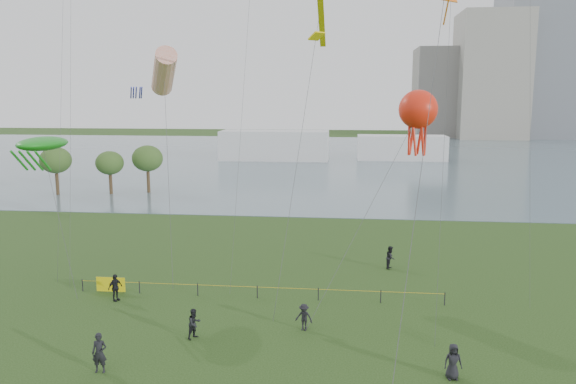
# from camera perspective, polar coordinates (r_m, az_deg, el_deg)

# --- Properties ---
(lake) EXTENTS (400.00, 120.00, 0.08)m
(lake) POSITION_cam_1_polar(r_m,az_deg,el_deg) (120.21, 4.65, 3.49)
(lake) COLOR slate
(lake) RESTS_ON ground_plane
(building_mid) EXTENTS (20.00, 20.00, 38.00)m
(building_mid) POSITION_cam_1_polar(r_m,az_deg,el_deg) (186.53, 19.85, 11.01)
(building_mid) COLOR gray
(building_mid) RESTS_ON ground_plane
(building_low) EXTENTS (16.00, 18.00, 28.00)m
(building_low) POSITION_cam_1_polar(r_m,az_deg,el_deg) (189.66, 15.16, 9.70)
(building_low) COLOR slate
(building_low) RESTS_ON ground_plane
(pavilion_left) EXTENTS (22.00, 8.00, 6.00)m
(pavilion_left) POSITION_cam_1_polar(r_m,az_deg,el_deg) (115.90, -1.36, 4.76)
(pavilion_left) COLOR silver
(pavilion_left) RESTS_ON ground_plane
(pavilion_right) EXTENTS (18.00, 7.00, 5.00)m
(pavilion_right) POSITION_cam_1_polar(r_m,az_deg,el_deg) (118.43, 11.45, 4.44)
(pavilion_right) COLOR silver
(pavilion_right) RESTS_ON ground_plane
(trees) EXTENTS (15.60, 7.10, 6.47)m
(trees) POSITION_cam_1_polar(r_m,az_deg,el_deg) (79.02, -18.13, 3.07)
(trees) COLOR #3D2D1B
(trees) RESTS_ON ground_plane
(fence) EXTENTS (24.07, 0.07, 1.05)m
(fence) POSITION_cam_1_polar(r_m,az_deg,el_deg) (38.74, -12.23, -9.36)
(fence) COLOR black
(fence) RESTS_ON ground_plane
(spectator_a) EXTENTS (0.99, 1.03, 1.67)m
(spectator_a) POSITION_cam_1_polar(r_m,az_deg,el_deg) (31.81, -9.49, -13.05)
(spectator_a) COLOR black
(spectator_a) RESTS_ON ground_plane
(spectator_b) EXTENTS (1.11, 0.80, 1.55)m
(spectator_b) POSITION_cam_1_polar(r_m,az_deg,el_deg) (32.41, 1.63, -12.59)
(spectator_b) COLOR black
(spectator_b) RESTS_ON ground_plane
(spectator_c) EXTENTS (0.90, 1.11, 1.77)m
(spectator_c) POSITION_cam_1_polar(r_m,az_deg,el_deg) (38.34, -17.15, -9.26)
(spectator_c) COLOR black
(spectator_c) RESTS_ON ground_plane
(spectator_d) EXTENTS (0.90, 0.65, 1.72)m
(spectator_d) POSITION_cam_1_polar(r_m,az_deg,el_deg) (28.40, 16.41, -16.19)
(spectator_d) COLOR black
(spectator_d) RESTS_ON ground_plane
(spectator_f) EXTENTS (0.75, 0.53, 1.96)m
(spectator_f) POSITION_cam_1_polar(r_m,az_deg,el_deg) (29.28, -18.61, -15.23)
(spectator_f) COLOR black
(spectator_f) RESTS_ON ground_plane
(spectator_g) EXTENTS (0.89, 1.01, 1.76)m
(spectator_g) POSITION_cam_1_polar(r_m,az_deg,el_deg) (43.92, 10.37, -6.55)
(spectator_g) COLOR black
(spectator_g) RESTS_ON ground_plane
(kite_windsock) EXTENTS (4.77, 9.24, 16.76)m
(kite_windsock) POSITION_cam_1_polar(r_m,az_deg,el_deg) (44.89, -12.50, 11.84)
(kite_windsock) COLOR #3F3F42
(kite_creature) EXTENTS (4.64, 5.37, 10.35)m
(kite_creature) POSITION_cam_1_polar(r_m,az_deg,el_deg) (41.76, -23.67, 4.50)
(kite_creature) COLOR #3F3F42
(kite_octopus) EXTENTS (7.73, 7.38, 13.48)m
(kite_octopus) POSITION_cam_1_polar(r_m,az_deg,el_deg) (36.51, 13.08, 8.10)
(kite_octopus) COLOR #3F3F42
(kite_delta) EXTENTS (4.09, 13.41, 18.77)m
(kite_delta) POSITION_cam_1_polar(r_m,az_deg,el_deg) (29.13, 15.39, 17.10)
(kite_delta) COLOR #3F3F42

